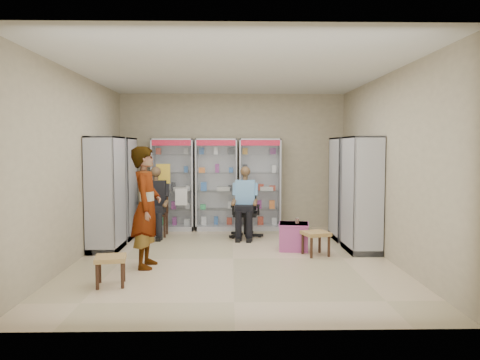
{
  "coord_description": "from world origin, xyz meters",
  "views": [
    {
      "loc": [
        -0.04,
        -7.51,
        1.81
      ],
      "look_at": [
        0.13,
        0.7,
        1.24
      ],
      "focal_mm": 35.0,
      "sensor_mm": 36.0,
      "label": 1
    }
  ],
  "objects_px": {
    "cabinet_left_far": "(121,188)",
    "pink_trunk": "(294,237)",
    "cabinet_back_left": "(173,184)",
    "cabinet_right_near": "(362,194)",
    "seated_shopkeeper": "(245,204)",
    "wooden_chair": "(157,213)",
    "cabinet_back_right": "(260,184)",
    "cabinet_left_near": "(106,194)",
    "standing_man": "(146,207)",
    "woven_stool_b": "(111,271)",
    "woven_stool_a": "(316,243)",
    "office_chair": "(245,211)",
    "cabinet_right_far": "(346,189)",
    "cabinet_back_mid": "(216,184)"
  },
  "relations": [
    {
      "from": "office_chair",
      "to": "seated_shopkeeper",
      "type": "relative_size",
      "value": 0.79
    },
    {
      "from": "cabinet_left_near",
      "to": "wooden_chair",
      "type": "distance_m",
      "value": 1.56
    },
    {
      "from": "cabinet_back_mid",
      "to": "cabinet_right_near",
      "type": "distance_m",
      "value": 3.41
    },
    {
      "from": "cabinet_back_mid",
      "to": "woven_stool_a",
      "type": "relative_size",
      "value": 4.98
    },
    {
      "from": "wooden_chair",
      "to": "cabinet_left_far",
      "type": "bearing_deg",
      "value": -163.61
    },
    {
      "from": "pink_trunk",
      "to": "standing_man",
      "type": "height_order",
      "value": "standing_man"
    },
    {
      "from": "cabinet_left_far",
      "to": "seated_shopkeeper",
      "type": "relative_size",
      "value": 1.49
    },
    {
      "from": "cabinet_right_near",
      "to": "cabinet_left_far",
      "type": "bearing_deg",
      "value": 73.75
    },
    {
      "from": "cabinet_back_left",
      "to": "cabinet_left_far",
      "type": "xyz_separation_m",
      "value": [
        -0.93,
        -0.93,
        0.0
      ]
    },
    {
      "from": "cabinet_back_left",
      "to": "seated_shopkeeper",
      "type": "distance_m",
      "value": 1.85
    },
    {
      "from": "pink_trunk",
      "to": "woven_stool_b",
      "type": "bearing_deg",
      "value": -142.28
    },
    {
      "from": "cabinet_right_near",
      "to": "woven_stool_b",
      "type": "relative_size",
      "value": 5.12
    },
    {
      "from": "cabinet_right_far",
      "to": "wooden_chair",
      "type": "relative_size",
      "value": 2.13
    },
    {
      "from": "cabinet_right_far",
      "to": "standing_man",
      "type": "xyz_separation_m",
      "value": [
        -3.54,
        -2.1,
        -0.09
      ]
    },
    {
      "from": "cabinet_right_near",
      "to": "seated_shopkeeper",
      "type": "height_order",
      "value": "cabinet_right_near"
    },
    {
      "from": "cabinet_back_left",
      "to": "woven_stool_b",
      "type": "height_order",
      "value": "cabinet_back_left"
    },
    {
      "from": "pink_trunk",
      "to": "cabinet_back_left",
      "type": "bearing_deg",
      "value": 138.5
    },
    {
      "from": "cabinet_back_mid",
      "to": "cabinet_left_far",
      "type": "distance_m",
      "value": 2.1
    },
    {
      "from": "cabinet_right_far",
      "to": "cabinet_right_near",
      "type": "xyz_separation_m",
      "value": [
        0.0,
        -1.1,
        0.0
      ]
    },
    {
      "from": "woven_stool_a",
      "to": "woven_stool_b",
      "type": "height_order",
      "value": "woven_stool_a"
    },
    {
      "from": "cabinet_right_far",
      "to": "standing_man",
      "type": "height_order",
      "value": "cabinet_right_far"
    },
    {
      "from": "seated_shopkeeper",
      "to": "standing_man",
      "type": "height_order",
      "value": "standing_man"
    },
    {
      "from": "cabinet_back_right",
      "to": "woven_stool_b",
      "type": "xyz_separation_m",
      "value": [
        -2.21,
        -4.18,
        -0.8
      ]
    },
    {
      "from": "cabinet_right_near",
      "to": "office_chair",
      "type": "height_order",
      "value": "cabinet_right_near"
    },
    {
      "from": "cabinet_right_far",
      "to": "cabinet_left_near",
      "type": "xyz_separation_m",
      "value": [
        -4.46,
        -0.9,
        0.0
      ]
    },
    {
      "from": "cabinet_left_near",
      "to": "woven_stool_b",
      "type": "xyz_separation_m",
      "value": [
        0.62,
        -2.15,
        -0.8
      ]
    },
    {
      "from": "cabinet_back_right",
      "to": "standing_man",
      "type": "distance_m",
      "value": 3.75
    },
    {
      "from": "cabinet_back_left",
      "to": "seated_shopkeeper",
      "type": "bearing_deg",
      "value": -31.37
    },
    {
      "from": "cabinet_left_far",
      "to": "woven_stool_b",
      "type": "xyz_separation_m",
      "value": [
        0.62,
        -3.25,
        -0.8
      ]
    },
    {
      "from": "cabinet_back_left",
      "to": "cabinet_back_mid",
      "type": "distance_m",
      "value": 0.95
    },
    {
      "from": "cabinet_left_near",
      "to": "seated_shopkeeper",
      "type": "distance_m",
      "value": 2.73
    },
    {
      "from": "office_chair",
      "to": "pink_trunk",
      "type": "bearing_deg",
      "value": -49.39
    },
    {
      "from": "cabinet_back_left",
      "to": "wooden_chair",
      "type": "distance_m",
      "value": 0.94
    },
    {
      "from": "cabinet_back_right",
      "to": "seated_shopkeeper",
      "type": "relative_size",
      "value": 1.49
    },
    {
      "from": "cabinet_back_mid",
      "to": "cabinet_right_far",
      "type": "distance_m",
      "value": 2.82
    },
    {
      "from": "cabinet_left_far",
      "to": "pink_trunk",
      "type": "height_order",
      "value": "cabinet_left_far"
    },
    {
      "from": "cabinet_back_right",
      "to": "cabinet_right_near",
      "type": "distance_m",
      "value": 2.76
    },
    {
      "from": "cabinet_back_left",
      "to": "pink_trunk",
      "type": "distance_m",
      "value": 3.26
    },
    {
      "from": "cabinet_left_near",
      "to": "woven_stool_a",
      "type": "height_order",
      "value": "cabinet_left_near"
    },
    {
      "from": "cabinet_back_right",
      "to": "woven_stool_b",
      "type": "bearing_deg",
      "value": -117.92
    },
    {
      "from": "cabinet_back_right",
      "to": "cabinet_left_far",
      "type": "relative_size",
      "value": 1.0
    },
    {
      "from": "cabinet_left_far",
      "to": "office_chair",
      "type": "relative_size",
      "value": 1.9
    },
    {
      "from": "cabinet_back_right",
      "to": "cabinet_right_near",
      "type": "height_order",
      "value": "same"
    },
    {
      "from": "cabinet_left_far",
      "to": "cabinet_left_near",
      "type": "xyz_separation_m",
      "value": [
        0.0,
        -1.1,
        0.0
      ]
    },
    {
      "from": "cabinet_back_right",
      "to": "office_chair",
      "type": "relative_size",
      "value": 1.9
    },
    {
      "from": "office_chair",
      "to": "woven_stool_b",
      "type": "xyz_separation_m",
      "value": [
        -1.87,
        -3.28,
        -0.33
      ]
    },
    {
      "from": "cabinet_back_left",
      "to": "office_chair",
      "type": "relative_size",
      "value": 1.9
    },
    {
      "from": "wooden_chair",
      "to": "standing_man",
      "type": "relative_size",
      "value": 0.51
    },
    {
      "from": "woven_stool_b",
      "to": "standing_man",
      "type": "height_order",
      "value": "standing_man"
    },
    {
      "from": "cabinet_right_far",
      "to": "cabinet_left_far",
      "type": "distance_m",
      "value": 4.46
    }
  ]
}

